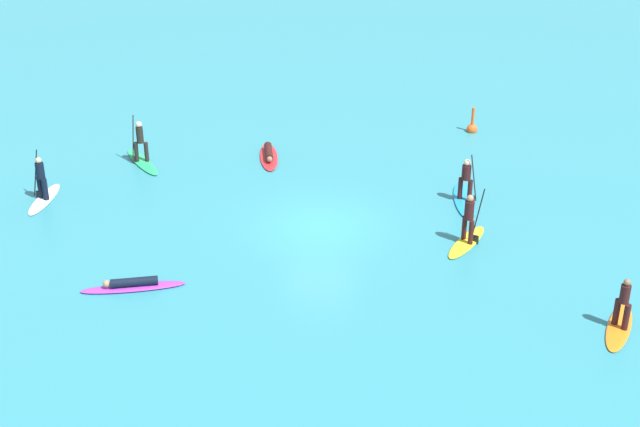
# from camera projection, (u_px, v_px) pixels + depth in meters

# --- Properties ---
(ground_plane) EXTENTS (120.00, 120.00, 0.00)m
(ground_plane) POSITION_uv_depth(u_px,v_px,m) (320.00, 226.00, 32.72)
(ground_plane) COLOR teal
(ground_plane) RESTS_ON ground
(surfer_on_red_board) EXTENTS (1.48, 2.99, 0.42)m
(surfer_on_red_board) POSITION_uv_depth(u_px,v_px,m) (269.00, 155.00, 38.05)
(surfer_on_red_board) COLOR red
(surfer_on_red_board) RESTS_ON ground_plane
(surfer_on_orange_board) EXTENTS (1.33, 2.83, 1.70)m
(surfer_on_orange_board) POSITION_uv_depth(u_px,v_px,m) (621.00, 317.00, 26.77)
(surfer_on_orange_board) COLOR orange
(surfer_on_orange_board) RESTS_ON ground_plane
(surfer_on_green_board) EXTENTS (2.42, 2.69, 2.11)m
(surfer_on_green_board) POSITION_uv_depth(u_px,v_px,m) (141.00, 154.00, 37.45)
(surfer_on_green_board) COLOR #23B266
(surfer_on_green_board) RESTS_ON ground_plane
(surfer_on_yellow_board) EXTENTS (1.59, 2.76, 2.15)m
(surfer_on_yellow_board) POSITION_uv_depth(u_px,v_px,m) (468.00, 230.00, 31.34)
(surfer_on_yellow_board) COLOR yellow
(surfer_on_yellow_board) RESTS_ON ground_plane
(surfer_on_white_board) EXTENTS (0.86, 2.76, 2.03)m
(surfer_on_white_board) POSITION_uv_depth(u_px,v_px,m) (43.00, 188.00, 34.35)
(surfer_on_white_board) COLOR white
(surfer_on_white_board) RESTS_ON ground_plane
(surfer_on_blue_board) EXTENTS (1.19, 3.14, 2.01)m
(surfer_on_blue_board) POSITION_uv_depth(u_px,v_px,m) (465.00, 193.00, 34.26)
(surfer_on_blue_board) COLOR #1E8CD1
(surfer_on_blue_board) RESTS_ON ground_plane
(surfer_on_purple_board) EXTENTS (3.29, 1.60, 0.39)m
(surfer_on_purple_board) POSITION_uv_depth(u_px,v_px,m) (132.00, 285.00, 28.87)
(surfer_on_purple_board) COLOR purple
(surfer_on_purple_board) RESTS_ON ground_plane
(marker_buoy) EXTENTS (0.48, 0.48, 1.26)m
(marker_buoy) POSITION_uv_depth(u_px,v_px,m) (472.00, 128.00, 40.64)
(marker_buoy) COLOR #E55119
(marker_buoy) RESTS_ON ground_plane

